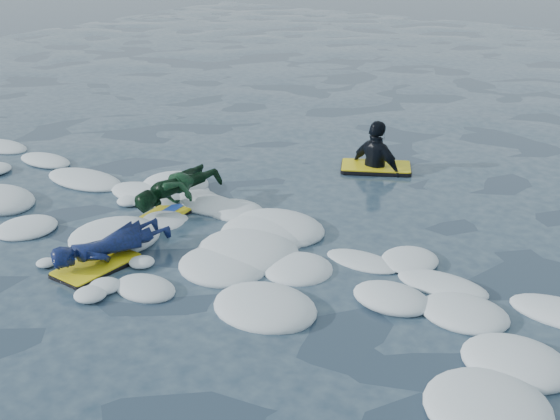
{
  "coord_description": "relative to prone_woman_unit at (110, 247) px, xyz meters",
  "views": [
    {
      "loc": [
        5.73,
        -5.27,
        3.8
      ],
      "look_at": [
        1.13,
        1.6,
        0.28
      ],
      "focal_mm": 45.0,
      "sensor_mm": 36.0,
      "label": 1
    }
  ],
  "objects": [
    {
      "name": "prone_woman_unit",
      "position": [
        0.0,
        0.0,
        0.0
      ],
      "size": [
        0.85,
        1.54,
        0.38
      ],
      "rotation": [
        0.0,
        0.0,
        1.53
      ],
      "color": "black",
      "rests_on": "ground"
    },
    {
      "name": "foam_band",
      "position": [
        0.02,
        1.29,
        -0.19
      ],
      "size": [
        12.0,
        3.1,
        0.3
      ],
      "primitive_type": null,
      "color": "silver",
      "rests_on": "ground"
    },
    {
      "name": "prone_child_unit",
      "position": [
        -0.36,
        1.61,
        0.08
      ],
      "size": [
        0.81,
        1.41,
        0.53
      ],
      "rotation": [
        0.0,
        0.0,
        1.69
      ],
      "color": "black",
      "rests_on": "ground"
    },
    {
      "name": "waiting_rider_unit",
      "position": [
        1.15,
        4.61,
        -0.21
      ],
      "size": [
        1.26,
        1.04,
        1.66
      ],
      "rotation": [
        0.0,
        0.0,
        0.47
      ],
      "color": "black",
      "rests_on": "ground"
    },
    {
      "name": "ground",
      "position": [
        0.02,
        0.26,
        -0.19
      ],
      "size": [
        120.0,
        120.0,
        0.0
      ],
      "primitive_type": "plane",
      "color": "#172838",
      "rests_on": "ground"
    }
  ]
}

